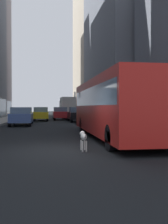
# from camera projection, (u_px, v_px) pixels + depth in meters

# --- Properties ---
(ground_plane) EXTENTS (120.00, 120.00, 0.00)m
(ground_plane) POSITION_uv_depth(u_px,v_px,m) (49.00, 117.00, 45.22)
(ground_plane) COLOR black
(sidewalk_left) EXTENTS (2.40, 110.00, 0.15)m
(sidewalk_left) POSITION_uv_depth(u_px,v_px,m) (14.00, 117.00, 44.41)
(sidewalk_left) COLOR gray
(sidewalk_left) RESTS_ON ground
(sidewalk_right) EXTENTS (2.40, 110.00, 0.15)m
(sidewalk_right) POSITION_uv_depth(u_px,v_px,m) (83.00, 116.00, 46.04)
(sidewalk_right) COLOR #9E9991
(sidewalk_right) RESTS_ON ground
(building_right_far) EXTENTS (10.16, 22.74, 37.02)m
(building_right_far) POSITION_uv_depth(u_px,v_px,m) (100.00, 34.00, 63.38)
(building_right_far) COLOR #A0937F
(building_right_far) RESTS_ON ground
(transit_bus) EXTENTS (2.78, 11.53, 3.05)m
(transit_bus) POSITION_uv_depth(u_px,v_px,m) (113.00, 104.00, 14.42)
(transit_bus) COLOR red
(transit_bus) RESTS_ON ground
(car_red_coupe) EXTENTS (1.75, 4.34, 1.62)m
(car_red_coupe) POSITION_uv_depth(u_px,v_px,m) (60.00, 113.00, 35.00)
(car_red_coupe) COLOR red
(car_red_coupe) RESTS_ON ground
(car_yellow_taxi) EXTENTS (1.74, 4.13, 1.62)m
(car_yellow_taxi) POSITION_uv_depth(u_px,v_px,m) (41.00, 114.00, 32.53)
(car_yellow_taxi) COLOR yellow
(car_yellow_taxi) RESTS_ON ground
(car_blue_hatchback) EXTENTS (1.86, 4.53, 1.62)m
(car_blue_hatchback) POSITION_uv_depth(u_px,v_px,m) (22.00, 116.00, 24.45)
(car_blue_hatchback) COLOR #4C6BB7
(car_blue_hatchback) RESTS_ON ground
(car_black_suv) EXTENTS (1.82, 4.30, 1.62)m
(car_black_suv) POSITION_uv_depth(u_px,v_px,m) (77.00, 114.00, 30.25)
(car_black_suv) COLOR black
(car_black_suv) RESTS_ON ground
(car_silver_sedan) EXTENTS (1.89, 4.75, 1.62)m
(car_silver_sedan) POSITION_uv_depth(u_px,v_px,m) (42.00, 111.00, 49.35)
(car_silver_sedan) COLOR #B7BABF
(car_silver_sedan) RESTS_ON ground
(box_truck) EXTENTS (2.30, 7.50, 3.05)m
(box_truck) POSITION_uv_depth(u_px,v_px,m) (68.00, 107.00, 41.57)
(box_truck) COLOR silver
(box_truck) RESTS_ON ground
(dalmatian_dog) EXTENTS (0.22, 0.96, 0.72)m
(dalmatian_dog) POSITION_uv_depth(u_px,v_px,m) (83.00, 137.00, 10.29)
(dalmatian_dog) COLOR white
(dalmatian_dog) RESTS_ON ground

